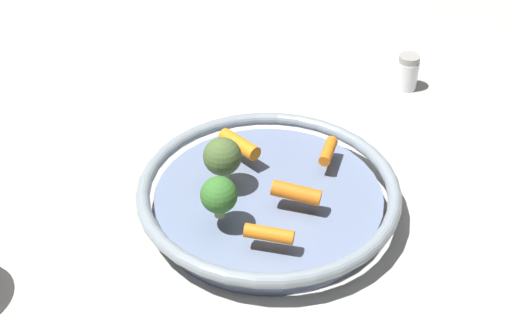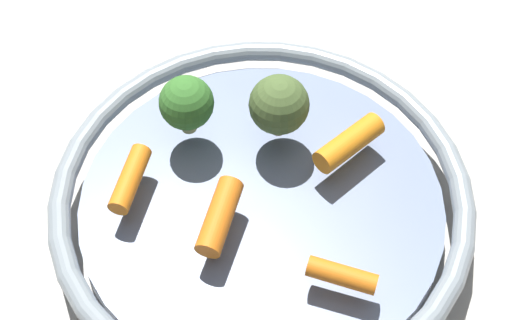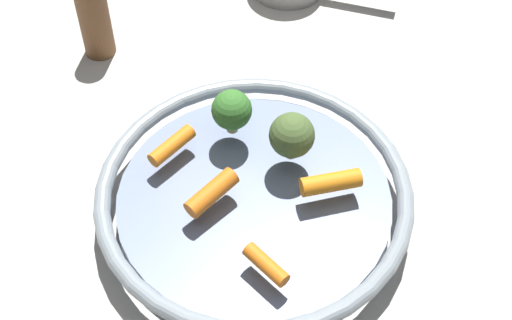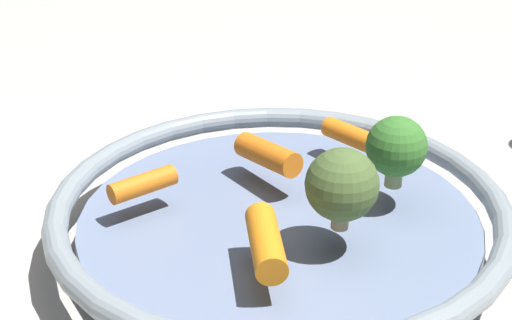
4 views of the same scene
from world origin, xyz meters
name	(u,v)px [view 1 (image 1 of 4)]	position (x,y,z in m)	size (l,w,h in m)	color
ground_plane	(268,212)	(0.00, 0.00, 0.00)	(2.08, 2.08, 0.00)	#B7B2A8
serving_bowl	(269,197)	(0.00, 0.00, 0.03)	(0.36, 0.36, 0.05)	slate
baby_carrot_near_rim	(328,151)	(-0.05, -0.09, 0.06)	(0.02, 0.02, 0.05)	orange
baby_carrot_right	(296,193)	(-0.05, 0.01, 0.06)	(0.02, 0.02, 0.06)	orange
baby_carrot_left	(269,234)	(-0.05, 0.10, 0.06)	(0.02, 0.02, 0.06)	orange
baby_carrot_back	(239,144)	(0.07, -0.05, 0.06)	(0.02, 0.02, 0.07)	orange
broccoli_floret_mid	(222,157)	(0.06, 0.02, 0.08)	(0.05, 0.05, 0.06)	tan
broccoli_floret_edge	(219,195)	(0.02, 0.09, 0.08)	(0.05, 0.05, 0.06)	#9AA666
salt_shaker	(407,72)	(-0.06, -0.40, 0.03)	(0.04, 0.04, 0.06)	white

